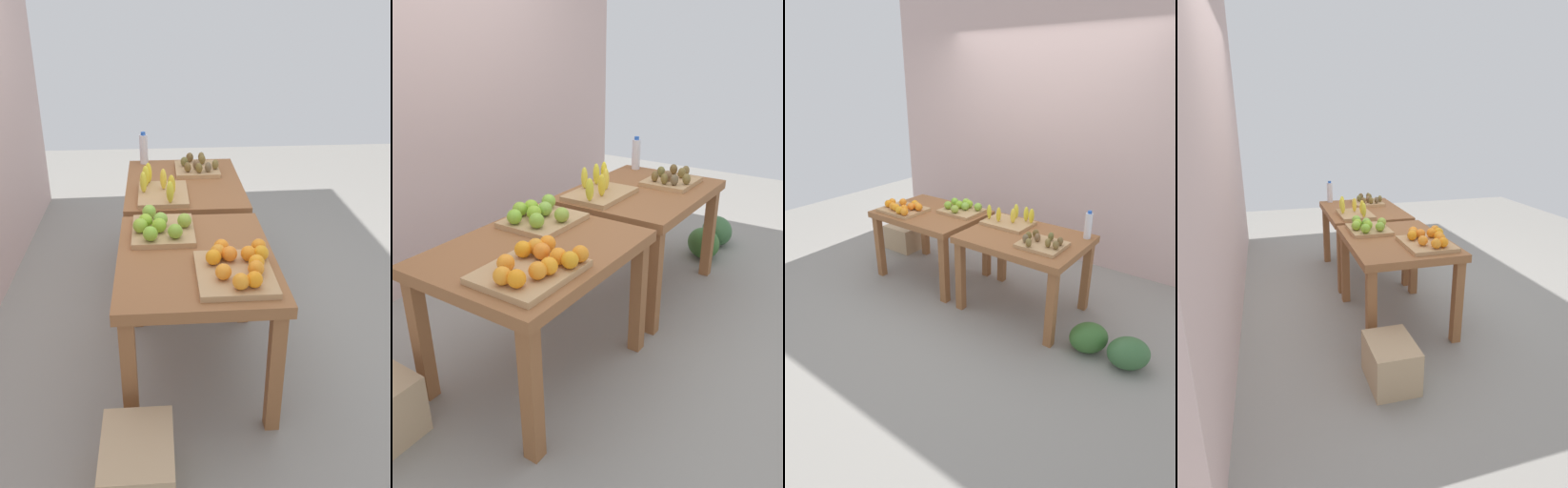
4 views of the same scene
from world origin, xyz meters
TOP-DOWN VIEW (x-y plane):
  - ground_plane at (0.00, 0.00)m, footprint 8.00×8.00m
  - back_wall at (0.00, 1.35)m, footprint 4.40×0.12m
  - display_table_left at (-0.56, 0.00)m, footprint 1.04×0.80m
  - display_table_right at (0.56, 0.00)m, footprint 1.04×0.80m
  - orange_bin at (-0.78, -0.18)m, footprint 0.46×0.38m
  - apple_bin at (-0.30, 0.17)m, footprint 0.41×0.35m
  - banana_crate at (0.29, 0.16)m, footprint 0.45×0.32m
  - kiwi_bin at (0.78, -0.11)m, footprint 0.36×0.33m
  - water_bottle at (1.01, 0.28)m, footprint 0.06×0.06m
  - watermelon_pile at (1.46, -0.22)m, footprint 0.71×0.39m

SIDE VIEW (x-z plane):
  - ground_plane at x=0.00m, z-range 0.00..0.00m
  - watermelon_pile at x=1.46m, z-range 0.00..0.25m
  - display_table_left at x=-0.56m, z-range 0.26..0.99m
  - display_table_right at x=0.56m, z-range 0.26..0.99m
  - kiwi_bin at x=0.78m, z-range 0.71..0.82m
  - banana_crate at x=0.29m, z-range 0.69..0.86m
  - apple_bin at x=-0.30m, z-range 0.72..0.83m
  - orange_bin at x=-0.78m, z-range 0.72..0.83m
  - water_bottle at x=1.01m, z-range 0.72..0.97m
  - back_wall at x=0.00m, z-range 0.00..3.00m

